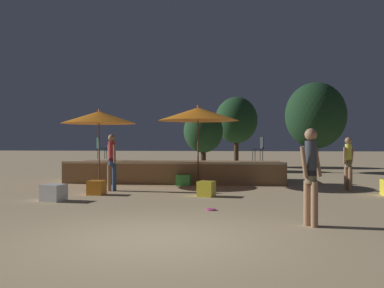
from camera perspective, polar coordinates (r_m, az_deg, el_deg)
name	(u,v)px	position (r m, az deg, el deg)	size (l,w,h in m)	color
ground_plane	(157,239)	(7.15, -4.69, -12.47)	(120.00, 120.00, 0.00)	tan
wooden_deck	(177,171)	(16.99, -2.01, -3.68)	(8.25, 3.00, 0.84)	olive
patio_umbrella_0	(198,114)	(15.27, 0.82, 4.00)	(2.89, 2.89, 2.86)	brown
patio_umbrella_1	(99,117)	(15.85, -12.28, 3.48)	(2.71, 2.71, 2.75)	brown
cube_seat_0	(206,189)	(12.33, 1.92, -5.99)	(0.54, 0.54, 0.43)	yellow
cube_seat_2	(54,193)	(11.97, -17.97, -6.19)	(0.62, 0.62, 0.44)	white
cube_seat_3	(97,188)	(13.02, -12.60, -5.70)	(0.50, 0.50, 0.42)	orange
cube_seat_4	(184,180)	(15.34, -1.12, -4.82)	(0.51, 0.51, 0.39)	#4CC651
person_0	(311,172)	(8.26, 15.56, -3.62)	(0.48, 0.41, 1.83)	#997051
person_1	(112,160)	(13.87, -10.64, -2.05)	(0.40, 0.40, 1.81)	#997051
person_2	(348,162)	(14.60, 20.11, -2.23)	(0.42, 0.32, 1.71)	#997051
bistro_chair_0	(100,146)	(18.31, -12.19, -0.26)	(0.47, 0.47, 0.90)	#1E4C47
bistro_chair_1	(260,147)	(16.49, 9.05, -0.33)	(0.43, 0.42, 0.90)	#2D3338
frisbee_disc	(211,209)	(9.94, 2.52, -8.71)	(0.23, 0.23, 0.03)	#E54C99
background_tree_0	(203,131)	(22.92, 1.52, 1.70)	(2.11, 2.11, 3.28)	#3D2B1C
background_tree_1	(236,120)	(26.45, 5.93, 3.17)	(2.59, 2.59, 4.30)	#3D2B1C
background_tree_2	(316,116)	(22.42, 16.16, 3.66)	(3.03, 3.03, 4.54)	#3D2B1C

